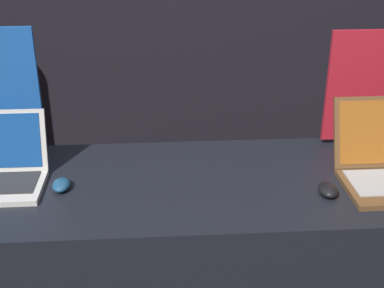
% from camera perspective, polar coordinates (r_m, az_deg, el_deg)
% --- Properties ---
extents(display_counter, '(1.92, 0.70, 0.89)m').
position_cam_1_polar(display_counter, '(2.22, -0.28, -14.10)').
color(display_counter, black).
rests_on(display_counter, ground_plane).
extents(mouse_front, '(0.06, 0.09, 0.04)m').
position_cam_1_polar(mouse_front, '(1.96, -13.78, -4.26)').
color(mouse_front, navy).
rests_on(mouse_front, display_counter).
extents(mouse_back, '(0.07, 0.10, 0.04)m').
position_cam_1_polar(mouse_back, '(1.93, 14.31, -4.78)').
color(mouse_back, black).
rests_on(mouse_back, display_counter).
extents(promo_stand_back, '(0.34, 0.07, 0.48)m').
position_cam_1_polar(promo_stand_back, '(2.30, 18.12, 5.38)').
color(promo_stand_back, black).
rests_on(promo_stand_back, display_counter).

